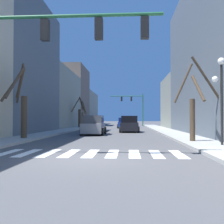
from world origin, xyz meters
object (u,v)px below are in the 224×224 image
at_px(car_parked_right_far, 125,123).
at_px(car_driving_away_lane, 94,126).
at_px(street_lamp_right_corner, 222,83).
at_px(street_tree_left_near, 21,103).
at_px(traffic_signal_near, 51,44).
at_px(street_tree_right_far, 195,105).
at_px(street_tree_left_mid, 83,115).
at_px(street_tree_right_mid, 80,113).
at_px(traffic_signal_far, 133,103).
at_px(car_parked_right_mid, 129,125).

bearing_deg(car_parked_right_far, car_driving_away_lane, 171.09).
distance_m(street_lamp_right_corner, street_tree_left_near, 12.46).
xyz_separation_m(street_lamp_right_corner, car_driving_away_lane, (-7.77, 10.03, -2.43)).
height_order(street_lamp_right_corner, car_driving_away_lane, street_lamp_right_corner).
distance_m(traffic_signal_near, street_tree_right_far, 8.98).
distance_m(traffic_signal_near, street_tree_left_mid, 28.51).
xyz_separation_m(street_tree_right_far, street_tree_left_mid, (-10.62, 22.92, -0.27)).
xyz_separation_m(traffic_signal_near, street_tree_right_mid, (-4.14, 28.18, -2.17)).
bearing_deg(street_tree_left_near, street_lamp_right_corner, -17.67).
bearing_deg(traffic_signal_far, street_tree_right_far, -85.21).
bearing_deg(traffic_signal_far, street_tree_left_near, -103.82).
xyz_separation_m(street_tree_left_near, street_tree_right_mid, (-0.04, 21.28, -0.22)).
distance_m(traffic_signal_near, street_tree_right_mid, 28.57).
bearing_deg(street_tree_left_near, traffic_signal_far, 76.18).
xyz_separation_m(car_driving_away_lane, street_tree_left_near, (-4.08, -6.26, 1.69)).
bearing_deg(street_tree_right_far, street_tree_right_mid, 115.80).
xyz_separation_m(street_lamp_right_corner, street_tree_right_far, (-0.81, 2.12, -0.98)).
relative_size(street_lamp_right_corner, car_driving_away_lane, 1.04).
xyz_separation_m(traffic_signal_near, car_driving_away_lane, (-0.01, 13.17, -3.65)).
xyz_separation_m(car_parked_right_far, street_tree_right_far, (4.43, -24.04, 1.52)).
distance_m(car_parked_right_mid, street_tree_right_mid, 12.85).
distance_m(street_lamp_right_corner, car_parked_right_mid, 15.49).
xyz_separation_m(car_parked_right_mid, street_tree_left_mid, (-6.86, 10.43, 1.18)).
xyz_separation_m(traffic_signal_near, street_tree_left_mid, (-3.67, 28.17, -2.46)).
distance_m(car_parked_right_mid, car_driving_away_lane, 5.58).
xyz_separation_m(street_tree_left_near, street_tree_right_far, (11.04, -1.66, -0.24)).
distance_m(car_driving_away_lane, street_tree_left_near, 7.66).
relative_size(car_driving_away_lane, street_tree_right_mid, 0.93).
xyz_separation_m(car_parked_right_mid, car_driving_away_lane, (-3.20, -4.57, -0.00)).
distance_m(traffic_signal_far, street_tree_right_far, 34.90).
bearing_deg(street_tree_right_mid, street_tree_right_far, -64.20).
bearing_deg(street_tree_right_mid, street_tree_left_mid, -1.79).
xyz_separation_m(street_lamp_right_corner, street_tree_left_mid, (-11.43, 25.04, -1.25)).
height_order(car_parked_right_far, street_tree_left_mid, street_tree_left_mid).
bearing_deg(car_parked_right_far, car_parked_right_mid, -176.67).
distance_m(traffic_signal_near, car_parked_right_mid, 18.38).
bearing_deg(street_tree_right_far, street_tree_left_near, 171.46).
height_order(car_parked_right_mid, street_tree_left_near, street_tree_left_near).
height_order(street_lamp_right_corner, street_tree_left_near, street_tree_left_near).
bearing_deg(traffic_signal_far, street_tree_right_mid, -124.77).
bearing_deg(traffic_signal_near, street_tree_right_far, 37.08).
height_order(traffic_signal_near, traffic_signal_far, traffic_signal_far).
bearing_deg(traffic_signal_far, street_tree_left_mid, -123.17).
height_order(car_parked_right_far, street_tree_right_mid, street_tree_right_mid).
distance_m(street_lamp_right_corner, car_parked_right_far, 26.80).
bearing_deg(traffic_signal_far, street_lamp_right_corner, -84.24).
bearing_deg(street_tree_right_mid, street_tree_left_near, -89.89).
height_order(car_parked_right_mid, street_tree_right_mid, street_tree_right_mid).
xyz_separation_m(traffic_signal_near, car_parked_right_far, (2.51, 29.30, -3.72)).
xyz_separation_m(traffic_signal_near, car_parked_right_mid, (3.19, 17.73, -3.65)).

